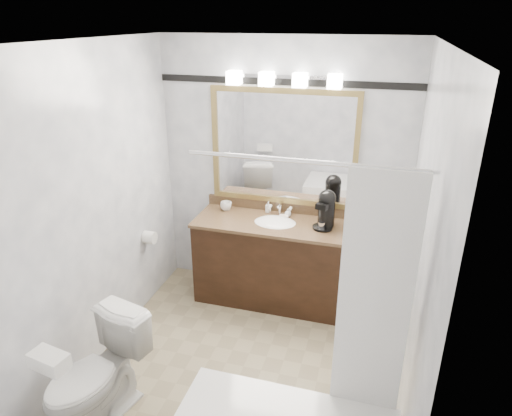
# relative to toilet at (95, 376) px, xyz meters

# --- Properties ---
(room) EXTENTS (2.42, 2.62, 2.52)m
(room) POSITION_rel_toilet_xyz_m (0.81, 0.77, 0.87)
(room) COLOR gray
(room) RESTS_ON ground
(vanity) EXTENTS (1.53, 0.58, 0.97)m
(vanity) POSITION_rel_toilet_xyz_m (0.81, 1.79, 0.06)
(vanity) COLOR black
(vanity) RESTS_ON ground
(mirror) EXTENTS (1.40, 0.04, 1.10)m
(mirror) POSITION_rel_toilet_xyz_m (0.81, 2.05, 1.12)
(mirror) COLOR olive
(mirror) RESTS_ON room
(vanity_light_bar) EXTENTS (1.02, 0.14, 0.12)m
(vanity_light_bar) POSITION_rel_toilet_xyz_m (0.81, 2.00, 1.75)
(vanity_light_bar) COLOR silver
(vanity_light_bar) RESTS_ON room
(accent_stripe) EXTENTS (2.40, 0.01, 0.06)m
(accent_stripe) POSITION_rel_toilet_xyz_m (0.81, 2.06, 1.72)
(accent_stripe) COLOR black
(accent_stripe) RESTS_ON room
(tp_roll) EXTENTS (0.11, 0.12, 0.12)m
(tp_roll) POSITION_rel_toilet_xyz_m (-0.33, 1.43, 0.32)
(tp_roll) COLOR white
(tp_roll) RESTS_ON room
(toilet) EXTENTS (0.60, 0.83, 0.77)m
(toilet) POSITION_rel_toilet_xyz_m (0.00, 0.00, 0.00)
(toilet) COLOR white
(toilet) RESTS_ON ground
(tissue_box) EXTENTS (0.25, 0.16, 0.09)m
(tissue_box) POSITION_rel_toilet_xyz_m (0.00, -0.35, 0.43)
(tissue_box) COLOR white
(tissue_box) RESTS_ON toilet
(coffee_maker) EXTENTS (0.19, 0.23, 0.36)m
(coffee_maker) POSITION_rel_toilet_xyz_m (1.28, 1.82, 0.65)
(coffee_maker) COLOR black
(coffee_maker) RESTS_ON vanity
(cup_left) EXTENTS (0.14, 0.14, 0.09)m
(cup_left) POSITION_rel_toilet_xyz_m (0.27, 1.94, 0.51)
(cup_left) COLOR white
(cup_left) RESTS_ON vanity
(cup_right) EXTENTS (0.10, 0.10, 0.08)m
(cup_right) POSITION_rel_toilet_xyz_m (0.28, 1.94, 0.51)
(cup_right) COLOR white
(cup_right) RESTS_ON vanity
(soap_bottle_a) EXTENTS (0.05, 0.05, 0.11)m
(soap_bottle_a) POSITION_rel_toilet_xyz_m (0.69, 2.00, 0.52)
(soap_bottle_a) COLOR white
(soap_bottle_a) RESTS_ON vanity
(soap_bottle_b) EXTENTS (0.07, 0.07, 0.08)m
(soap_bottle_b) POSITION_rel_toilet_xyz_m (0.90, 1.95, 0.51)
(soap_bottle_b) COLOR white
(soap_bottle_b) RESTS_ON vanity
(soap_bar) EXTENTS (0.09, 0.06, 0.03)m
(soap_bar) POSITION_rel_toilet_xyz_m (0.87, 1.90, 0.48)
(soap_bar) COLOR beige
(soap_bar) RESTS_ON vanity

